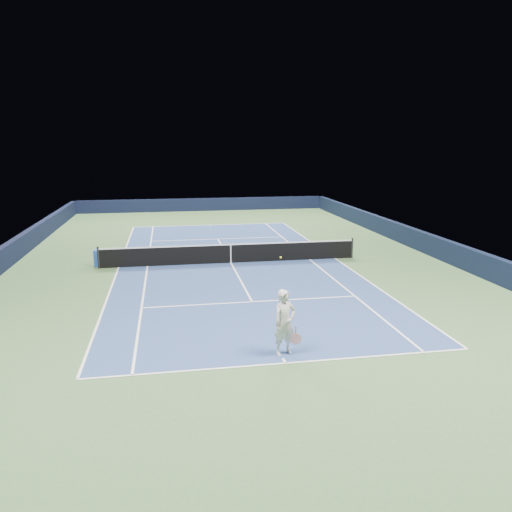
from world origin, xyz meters
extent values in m
plane|color=#3B5C32|center=(0.00, 0.00, 0.00)|extent=(40.00, 40.00, 0.00)
cube|color=black|center=(0.00, 19.82, 0.55)|extent=(22.00, 0.35, 1.10)
cube|color=black|center=(10.82, 0.00, 0.55)|extent=(0.35, 40.00, 1.10)
cube|color=navy|center=(0.00, 0.00, 0.00)|extent=(10.97, 23.77, 0.01)
cube|color=white|center=(0.00, 11.88, 0.01)|extent=(10.97, 0.08, 0.00)
cube|color=white|center=(0.00, -11.88, 0.01)|extent=(10.97, 0.08, 0.00)
cube|color=white|center=(5.49, 0.00, 0.01)|extent=(0.08, 23.77, 0.00)
cube|color=white|center=(-5.49, 0.00, 0.01)|extent=(0.08, 23.77, 0.00)
cube|color=white|center=(4.12, 0.00, 0.01)|extent=(0.08, 23.77, 0.00)
cube|color=white|center=(-4.12, 0.00, 0.01)|extent=(0.08, 23.77, 0.00)
cube|color=white|center=(0.00, 6.40, 0.01)|extent=(8.23, 0.08, 0.00)
cube|color=white|center=(0.00, -6.40, 0.01)|extent=(8.23, 0.08, 0.00)
cube|color=white|center=(0.00, 0.00, 0.01)|extent=(0.08, 12.80, 0.00)
cube|color=white|center=(0.00, 11.73, 0.01)|extent=(0.08, 0.30, 0.00)
cube|color=white|center=(0.00, -11.73, 0.01)|extent=(0.08, 0.30, 0.00)
cylinder|color=black|center=(-6.40, 0.00, 0.54)|extent=(0.10, 0.10, 1.07)
cylinder|color=black|center=(6.40, 0.00, 0.54)|extent=(0.10, 0.10, 1.07)
cube|color=black|center=(0.00, 0.00, 0.46)|extent=(12.80, 0.03, 0.91)
cube|color=white|center=(0.00, 0.00, 0.94)|extent=(12.80, 0.04, 0.06)
cube|color=white|center=(0.00, 0.00, 0.46)|extent=(0.05, 0.04, 0.91)
cube|color=blue|center=(-6.40, 0.50, 0.41)|extent=(0.54, 0.50, 0.81)
cube|color=silver|center=(-6.11, 0.50, 0.45)|extent=(0.06, 0.36, 0.36)
imported|color=silver|center=(0.10, -11.27, 0.96)|extent=(0.81, 0.67, 1.91)
cylinder|color=pink|center=(0.42, -11.32, 0.70)|extent=(0.03, 0.03, 0.32)
cylinder|color=black|center=(0.42, -11.32, 0.46)|extent=(0.32, 0.02, 0.32)
cylinder|color=pink|center=(0.42, -11.32, 0.46)|extent=(0.34, 0.03, 0.34)
sphere|color=gold|center=(0.20, -10.27, 2.62)|extent=(0.07, 0.07, 0.07)
camera|label=1|loc=(-3.03, -24.24, 5.94)|focal=35.00mm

